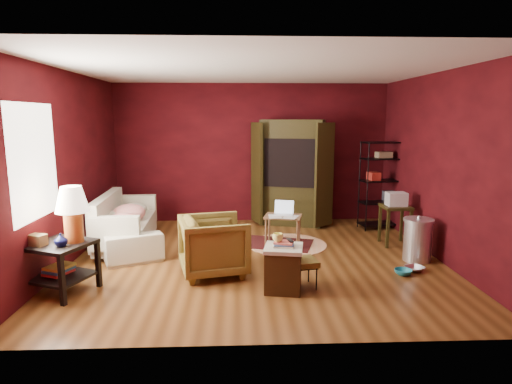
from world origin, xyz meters
TOP-DOWN VIEW (x-y plane):
  - room at (-0.04, -0.01)m, footprint 5.54×5.04m
  - sofa at (-2.18, 0.73)m, footprint 1.44×2.20m
  - armchair at (-0.61, -0.59)m, footprint 0.98×1.02m
  - pet_bowl_steel at (2.20, -0.61)m, footprint 0.26×0.17m
  - pet_bowl_turquoise at (1.98, -0.75)m, footprint 0.24×0.08m
  - vase at (-2.36, -1.30)m, footprint 0.15×0.16m
  - mug at (0.21, -1.21)m, footprint 0.16×0.14m
  - side_table at (-2.35, -1.13)m, footprint 0.87×0.87m
  - sofa_cushions at (-2.19, 0.75)m, footprint 0.86×1.93m
  - hamper at (0.28, -1.21)m, footprint 0.54×0.54m
  - footstool at (0.53, -1.11)m, footprint 0.41×0.41m
  - rug_round at (0.55, 0.71)m, footprint 1.55×1.55m
  - rug_oriental at (0.38, 0.73)m, footprint 1.33×1.07m
  - laptop_desk at (0.47, 0.69)m, footprint 0.68×0.57m
  - tv_armoire at (0.80, 2.17)m, footprint 1.58×1.14m
  - wire_shelving at (2.49, 1.74)m, footprint 0.87×0.49m
  - small_stand at (2.36, 0.65)m, footprint 0.45×0.45m
  - trash_can at (2.41, -0.17)m, footprint 0.53×0.53m

SIDE VIEW (x-z plane):
  - rug_round at x=0.55m, z-range 0.00..0.01m
  - rug_oriental at x=0.38m, z-range 0.01..0.02m
  - pet_bowl_turquoise at x=1.98m, z-range 0.00..0.24m
  - pet_bowl_steel at x=2.20m, z-range 0.00..0.26m
  - hamper at x=0.28m, z-range -0.03..0.62m
  - footstool at x=0.53m, z-range 0.13..0.50m
  - trash_can at x=2.41m, z-range -0.02..0.67m
  - sofa_cushions at x=-2.19m, z-range -0.01..0.78m
  - sofa at x=-2.18m, z-range 0.00..0.84m
  - armchair at x=-0.61m, z-range 0.00..0.88m
  - laptop_desk at x=0.47m, z-range 0.09..0.83m
  - small_stand at x=2.36m, z-range 0.22..1.12m
  - mug at x=0.21m, z-range 0.63..0.76m
  - vase at x=-2.36m, z-range 0.63..0.78m
  - side_table at x=-2.35m, z-range 0.13..1.45m
  - wire_shelving at x=2.49m, z-range 0.08..1.76m
  - tv_armoire at x=0.80m, z-range 0.04..2.13m
  - room at x=-0.04m, z-range -0.02..2.82m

